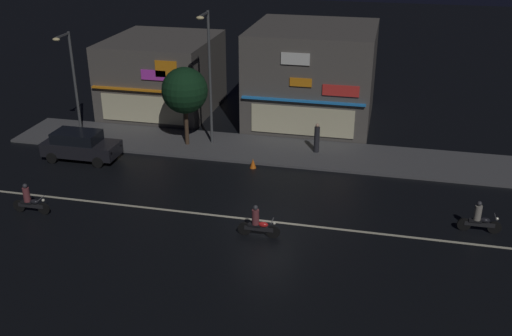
# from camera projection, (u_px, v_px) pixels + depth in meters

# --- Properties ---
(ground_plane) EXTENTS (140.00, 140.00, 0.00)m
(ground_plane) POSITION_uv_depth(u_px,v_px,m) (267.00, 221.00, 27.17)
(ground_plane) COLOR black
(lane_divider_stripe) EXTENTS (33.31, 0.16, 0.01)m
(lane_divider_stripe) POSITION_uv_depth(u_px,v_px,m) (267.00, 221.00, 27.17)
(lane_divider_stripe) COLOR beige
(lane_divider_stripe) RESTS_ON ground
(sidewalk_far) EXTENTS (35.06, 4.26, 0.14)m
(sidewalk_far) POSITION_uv_depth(u_px,v_px,m) (296.00, 153.00, 34.57)
(sidewalk_far) COLOR #4C4C4F
(sidewalk_far) RESTS_ON ground
(storefront_left_block) EXTENTS (7.03, 8.05, 5.11)m
(storefront_left_block) POSITION_uv_depth(u_px,v_px,m) (163.00, 75.00, 41.09)
(storefront_left_block) COLOR #56514C
(storefront_left_block) RESTS_ON ground
(storefront_center_block) EXTENTS (7.97, 8.35, 6.31)m
(storefront_center_block) POSITION_uv_depth(u_px,v_px,m) (312.00, 75.00, 38.84)
(storefront_center_block) COLOR #56514C
(storefront_center_block) RESTS_ON ground
(streetlamp_west) EXTENTS (0.44, 1.64, 6.47)m
(streetlamp_west) POSITION_uv_depth(u_px,v_px,m) (72.00, 76.00, 35.38)
(streetlamp_west) COLOR #47494C
(streetlamp_west) RESTS_ON sidewalk_far
(streetlamp_mid) EXTENTS (0.44, 1.64, 7.92)m
(streetlamp_mid) POSITION_uv_depth(u_px,v_px,m) (209.00, 69.00, 33.78)
(streetlamp_mid) COLOR #47494C
(streetlamp_mid) RESTS_ON sidewalk_far
(pedestrian_on_sidewalk) EXTENTS (0.32, 0.32, 1.76)m
(pedestrian_on_sidewalk) POSITION_uv_depth(u_px,v_px,m) (317.00, 139.00, 34.16)
(pedestrian_on_sidewalk) COLOR #232328
(pedestrian_on_sidewalk) RESTS_ON sidewalk_far
(street_tree) EXTENTS (2.73, 2.73, 4.74)m
(street_tree) POSITION_uv_depth(u_px,v_px,m) (185.00, 91.00, 34.26)
(street_tree) COLOR #473323
(street_tree) RESTS_ON sidewalk_far
(parked_car_near_kerb) EXTENTS (4.30, 1.98, 1.67)m
(parked_car_near_kerb) POSITION_uv_depth(u_px,v_px,m) (80.00, 145.00, 33.51)
(parked_car_near_kerb) COLOR black
(parked_car_near_kerb) RESTS_ON ground
(motorcycle_lead) EXTENTS (1.90, 0.60, 1.52)m
(motorcycle_lead) POSITION_uv_depth(u_px,v_px,m) (258.00, 224.00, 25.69)
(motorcycle_lead) COLOR black
(motorcycle_lead) RESTS_ON ground
(motorcycle_following) EXTENTS (1.90, 0.60, 1.52)m
(motorcycle_following) POSITION_uv_depth(u_px,v_px,m) (479.00, 219.00, 26.05)
(motorcycle_following) COLOR black
(motorcycle_following) RESTS_ON ground
(motorcycle_opposite_lane) EXTENTS (1.90, 0.60, 1.52)m
(motorcycle_opposite_lane) POSITION_uv_depth(u_px,v_px,m) (29.00, 201.00, 27.68)
(motorcycle_opposite_lane) COLOR black
(motorcycle_opposite_lane) RESTS_ON ground
(traffic_cone) EXTENTS (0.36, 0.36, 0.55)m
(traffic_cone) POSITION_uv_depth(u_px,v_px,m) (253.00, 163.00, 32.60)
(traffic_cone) COLOR orange
(traffic_cone) RESTS_ON ground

